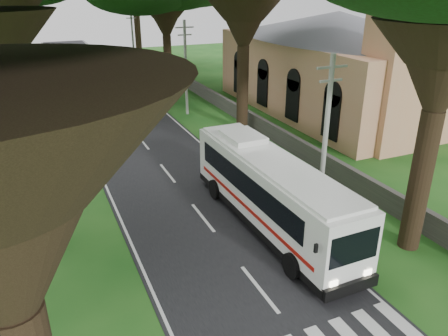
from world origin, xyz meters
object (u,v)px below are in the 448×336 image
Objects in this scene: pole_mid at (186,67)px; distant_car_a at (68,79)px; church at (337,56)px; distant_car_c at (84,56)px; pedestrian at (55,233)px; distant_car_b at (61,66)px; pole_near at (326,136)px; coach_bus at (270,190)px; pole_far at (133,40)px.

pole_mid is 18.72m from distant_car_a.
church is 4.79× the size of distant_car_c.
pole_mid reaches higher than pedestrian.
church reaches higher than distant_car_b.
pole_near is 52.65m from distant_car_c.
pedestrian is (-3.87, -44.24, 0.31)m from distant_car_b.
distant_car_a is at bearing 8.39° from pedestrian.
pole_near is at bearing 113.97° from distant_car_c.
church is at bearing 51.50° from pole_near.
pedestrian is at bearing 169.11° from coach_bus.
distant_car_c is at bearing 110.87° from pole_far.
distant_car_b is at bearing 77.62° from distant_car_c.
distant_car_c is at bearing 114.89° from church.
pole_mid is 0.68× the size of coach_bus.
pole_far is 1.87× the size of distant_car_a.
church is 5.62× the size of distant_car_a.
pedestrian is at bearing -107.95° from pole_far.
church is 3.00× the size of pole_near.
pole_far is at bearing -3.16° from pedestrian.
pole_near is 1.00× the size of pole_far.
distant_car_b is (-8.50, 6.05, -3.53)m from pole_far.
pole_mid is (0.00, 20.00, 0.00)m from pole_near.
pole_near is 40.00m from pole_far.
pole_mid is 1.87× the size of distant_car_a.
pedestrian reaches higher than distant_car_a.
church reaches higher than pole_near.
distant_car_c is at bearing 6.15° from pedestrian.
pole_far is at bearing 90.00° from pole_mid.
pole_near is 0.68× the size of coach_bus.
coach_bus is 2.76× the size of distant_car_a.
church is at bearing 133.73° from distant_car_c.
distant_car_a is (-20.86, 20.78, -4.15)m from church.
pole_mid is 32.84m from distant_car_c.
distant_car_b is (-8.50, 46.05, -3.53)m from pole_near.
distant_car_b is at bearing 9.79° from pedestrian.
pole_near is 2.14× the size of distant_car_b.
church is at bearing -46.17° from pedestrian.
distant_car_b is (-5.70, 45.92, -1.22)m from coach_bus.
church is 28.57m from pedestrian.
pole_mid is at bearing -90.00° from pole_far.
pole_far is 40.27m from pedestrian.
coach_bus is at bearing -134.53° from church.
pole_far is at bearing 129.71° from distant_car_c.
distant_car_b is at bearing 144.54° from pole_far.
church is at bearing 119.65° from distant_car_a.
distant_car_c is 51.09m from pedestrian.
pole_far reaches higher than coach_bus.
distant_car_a is at bearing 98.01° from coach_bus.
pole_mid reaches higher than coach_bus.
pedestrian is (-24.73, -13.74, -3.96)m from church.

